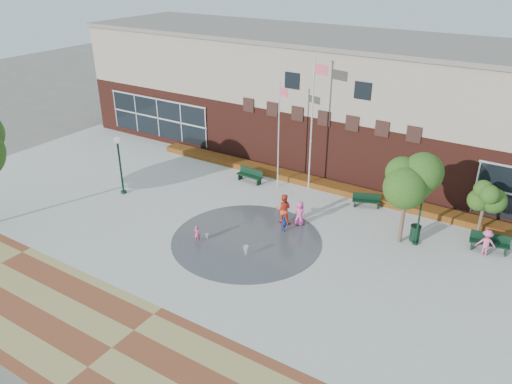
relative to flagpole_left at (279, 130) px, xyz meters
The scene contains 23 objects.
ground 11.02m from the flagpole_left, 78.49° to the right, with size 120.00×120.00×0.00m, color #666056.
plaza_concrete 7.56m from the flagpole_left, 71.30° to the right, with size 46.00×18.00×0.01m, color #A8A8A0.
paver_band 17.64m from the flagpole_left, 83.16° to the right, with size 46.00×6.00×0.01m, color brown.
splash_pad 8.38m from the flagpole_left, 73.81° to the right, with size 8.40×8.40×0.01m, color #383A3D.
library_building 7.74m from the flagpole_left, 74.64° to the left, with size 44.40×10.40×9.20m.
flower_bed 4.82m from the flagpole_left, 37.39° to the left, with size 26.00×1.20×0.40m, color #9F0F08.
flagpole_left is the anchor object (origin of this frame).
flagpole_right 2.33m from the flagpole_left, 26.49° to the left, with size 1.09×0.30×8.95m.
lamp_left 10.55m from the flagpole_left, 142.15° to the right, with size 0.42×0.42×3.97m.
lamp_right 10.62m from the flagpole_left, 13.28° to the right, with size 0.36×0.36×3.40m.
bench_left 4.31m from the flagpole_left, 169.89° to the right, with size 1.97×0.66×0.98m.
bench_mid 7.28m from the flagpole_left, ahead, with size 1.78×1.09×0.87m.
bench_right 14.22m from the flagpole_left, ahead, with size 2.07×0.87×1.01m.
trash_can 10.81m from the flagpole_left, 11.59° to the right, with size 0.59×0.59×0.96m.
tree_mid 9.71m from the flagpole_left, 15.69° to the right, with size 3.04×3.04×5.13m.
tree_small_right 12.99m from the flagpole_left, ahead, with size 1.97×1.97×3.37m.
water_jet_a 9.84m from the flagpole_left, 70.83° to the right, with size 0.32×0.32×0.62m, color white.
water_jet_b 9.20m from the flagpole_left, 88.65° to the right, with size 0.18×0.18×0.40m, color white.
child_splash 9.37m from the flagpole_left, 91.00° to the right, with size 0.38×0.25×1.04m, color #BF436C.
adult_red 6.01m from the flagpole_left, 56.45° to the right, with size 0.94×0.73×1.93m, color red.
adult_pink 6.29m from the flagpole_left, 46.09° to the right, with size 0.73×0.48×1.50m, color #ED499C.
child_blue 7.07m from the flagpole_left, 56.62° to the right, with size 0.55×0.23×0.94m, color #1A3BA5.
person_bench 14.04m from the flagpole_left, ahead, with size 0.98×0.56×1.52m, color #CB4E81.
Camera 1 is at (13.30, -16.97, 14.61)m, focal length 35.00 mm.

